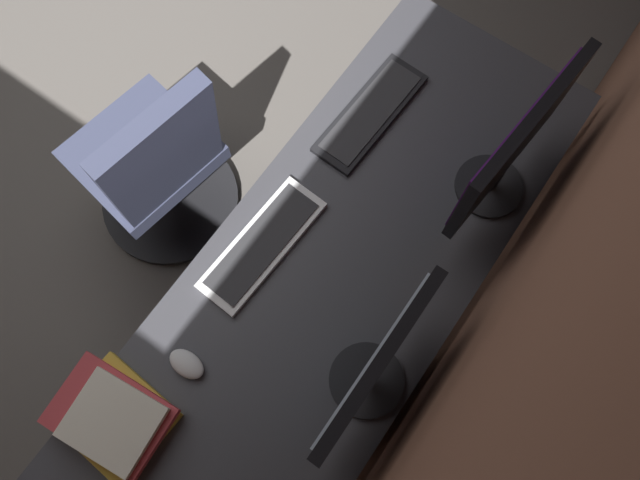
# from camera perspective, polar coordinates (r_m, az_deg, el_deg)

# --- Properties ---
(floor_plane) EXTENTS (5.29, 5.29, 0.00)m
(floor_plane) POSITION_cam_1_polar(r_m,az_deg,el_deg) (3.16, -22.08, 16.78)
(floor_plane) COLOR #59544F
(wall_back) EXTENTS (5.01, 0.10, 2.60)m
(wall_back) POSITION_cam_1_polar(r_m,az_deg,el_deg) (1.34, 27.12, 6.44)
(wall_back) COLOR brown
(wall_back) RESTS_ON ground
(desk) EXTENTS (1.89, 0.70, 0.73)m
(desk) POSITION_cam_1_polar(r_m,az_deg,el_deg) (1.77, 1.32, -3.81)
(desk) COLOR #38383D
(desk) RESTS_ON ground
(drawer_pedestal) EXTENTS (0.40, 0.51, 0.69)m
(drawer_pedestal) POSITION_cam_1_polar(r_m,az_deg,el_deg) (2.05, -0.72, -9.79)
(drawer_pedestal) COLOR #38383D
(drawer_pedestal) RESTS_ON ground
(monitor_primary) EXTENTS (0.48, 0.20, 0.41)m
(monitor_primary) POSITION_cam_1_polar(r_m,az_deg,el_deg) (1.43, 4.97, -12.06)
(monitor_primary) COLOR black
(monitor_primary) RESTS_ON desk
(monitor_secondary) EXTENTS (0.50, 0.20, 0.43)m
(monitor_secondary) POSITION_cam_1_polar(r_m,az_deg,el_deg) (1.64, 17.63, 8.21)
(monitor_secondary) COLOR black
(monitor_secondary) RESTS_ON desk
(keyboard_main) EXTENTS (0.43, 0.16, 0.02)m
(keyboard_main) POSITION_cam_1_polar(r_m,az_deg,el_deg) (1.73, -5.45, -0.42)
(keyboard_main) COLOR silver
(keyboard_main) RESTS_ON desk
(keyboard_spare) EXTENTS (0.43, 0.16, 0.02)m
(keyboard_spare) POSITION_cam_1_polar(r_m,az_deg,el_deg) (1.90, 4.73, 11.77)
(keyboard_spare) COLOR black
(keyboard_spare) RESTS_ON desk
(mouse_main) EXTENTS (0.06, 0.10, 0.03)m
(mouse_main) POSITION_cam_1_polar(r_m,az_deg,el_deg) (1.68, -12.40, -11.29)
(mouse_main) COLOR silver
(mouse_main) RESTS_ON desk
(book_stack_near) EXTENTS (0.24, 0.31, 0.08)m
(book_stack_near) POSITION_cam_1_polar(r_m,az_deg,el_deg) (1.69, -18.85, -15.50)
(book_stack_near) COLOR gold
(book_stack_near) RESTS_ON desk
(office_chair) EXTENTS (0.56, 0.58, 0.97)m
(office_chair) POSITION_cam_1_polar(r_m,az_deg,el_deg) (2.19, -15.04, 6.51)
(office_chair) COLOR #383D56
(office_chair) RESTS_ON ground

